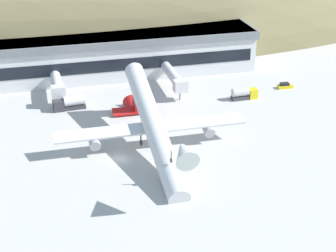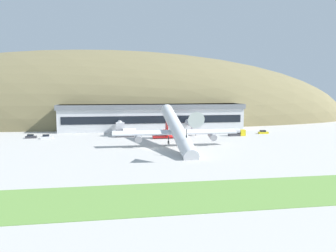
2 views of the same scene
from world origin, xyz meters
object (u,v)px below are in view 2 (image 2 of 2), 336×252
at_px(fuel_truck, 237,132).
at_px(box_truck, 126,133).
at_px(service_car_0, 263,132).
at_px(service_car_1, 31,137).
at_px(traffic_cone_0, 184,142).
at_px(cargo_airplane, 176,130).
at_px(jetway_1, 192,124).
at_px(terminal_building, 152,115).
at_px(jetway_0, 120,125).
at_px(service_car_2, 46,137).

bearing_deg(fuel_truck, box_truck, 174.29).
relative_size(service_car_0, service_car_1, 1.00).
xyz_separation_m(service_car_0, traffic_cone_0, (-37.86, -17.73, -0.35)).
xyz_separation_m(cargo_airplane, traffic_cone_0, (4.16, 7.78, -5.21)).
relative_size(service_car_0, fuel_truck, 0.60).
distance_m(jetway_1, traffic_cone_0, 24.25).
xyz_separation_m(terminal_building, box_truck, (-12.84, -22.82, -5.20)).
xyz_separation_m(jetway_1, cargo_airplane, (-12.62, -30.20, 1.49)).
distance_m(jetway_0, service_car_2, 28.59).
height_order(jetway_1, service_car_2, jetway_1).
bearing_deg(jetway_0, jetway_1, -3.59).
relative_size(jetway_0, jetway_1, 0.79).
relative_size(service_car_2, traffic_cone_0, 7.27).
relative_size(jetway_0, service_car_2, 3.19).
xyz_separation_m(cargo_airplane, box_truck, (-15.04, 25.49, -3.94)).
relative_size(cargo_airplane, box_truck, 6.44).
bearing_deg(cargo_airplane, service_car_0, 31.26).
height_order(jetway_0, jetway_1, same).
bearing_deg(jetway_1, service_car_2, -174.81).
relative_size(jetway_1, box_truck, 2.12).
bearing_deg(box_truck, fuel_truck, -5.71).
relative_size(jetway_1, service_car_2, 4.03).
bearing_deg(cargo_airplane, traffic_cone_0, 61.88).
relative_size(service_car_0, service_car_2, 0.98).
xyz_separation_m(cargo_airplane, fuel_truck, (28.62, 21.13, -4.03)).
distance_m(jetway_0, traffic_cone_0, 32.66).
distance_m(jetway_0, service_car_1, 34.11).
distance_m(service_car_0, service_car_1, 93.04).
distance_m(terminal_building, jetway_1, 23.56).
distance_m(service_car_0, fuel_truck, 14.12).
distance_m(jetway_1, service_car_1, 63.76).
xyz_separation_m(jetway_0, service_car_2, (-27.49, -7.10, -3.32)).
bearing_deg(terminal_building, service_car_1, -157.02).
xyz_separation_m(jetway_0, cargo_airplane, (17.35, -32.07, 1.50)).
relative_size(terminal_building, box_truck, 10.45).
height_order(service_car_0, service_car_2, service_car_2).
height_order(cargo_airplane, service_car_2, cargo_airplane).
relative_size(terminal_building, jetway_1, 4.93).
xyz_separation_m(box_truck, traffic_cone_0, (19.19, -17.72, -1.27)).
bearing_deg(service_car_1, traffic_cone_0, -19.78).
distance_m(terminal_building, service_car_0, 50.12).
height_order(terminal_building, service_car_0, terminal_building).
xyz_separation_m(jetway_0, fuel_truck, (45.97, -10.94, -2.54)).
xyz_separation_m(jetway_0, box_truck, (2.31, -6.58, -2.44)).
bearing_deg(jetway_1, traffic_cone_0, -110.68).
bearing_deg(service_car_0, service_car_2, -179.65).
bearing_deg(service_car_2, service_car_0, 0.35).
xyz_separation_m(terminal_building, jetway_1, (14.81, -18.11, -2.75)).
xyz_separation_m(cargo_airplane, service_car_2, (-44.84, 24.97, -4.81)).
xyz_separation_m(jetway_1, traffic_cone_0, (-8.46, -22.42, -3.71)).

